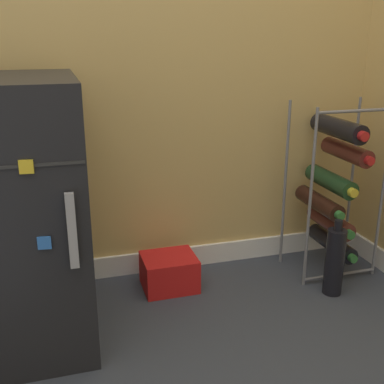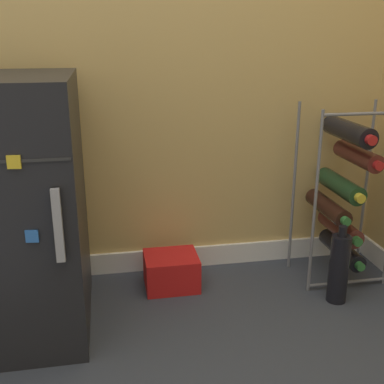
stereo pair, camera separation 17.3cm
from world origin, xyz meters
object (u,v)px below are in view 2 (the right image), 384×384
object	(u,v)px
soda_box	(171,271)
mini_fridge	(8,209)
wine_rack	(343,192)
loose_bottle_floor	(339,268)

from	to	relation	value
soda_box	mini_fridge	bearing A→B (deg)	-164.05
wine_rack	soda_box	world-z (taller)	wine_rack
mini_fridge	loose_bottle_floor	bearing A→B (deg)	-3.16
mini_fridge	loose_bottle_floor	world-z (taller)	mini_fridge
soda_box	loose_bottle_floor	world-z (taller)	loose_bottle_floor
mini_fridge	loose_bottle_floor	size ratio (longest dim) A/B	2.79
mini_fridge	soda_box	size ratio (longest dim) A/B	4.06
mini_fridge	soda_box	world-z (taller)	mini_fridge
loose_bottle_floor	soda_box	bearing A→B (deg)	159.68
mini_fridge	wine_rack	distance (m)	1.26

